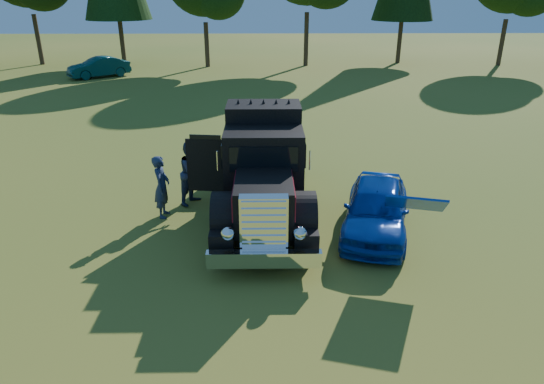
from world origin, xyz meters
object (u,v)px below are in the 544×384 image
Objects in this scene: diamond_t_truck at (264,173)px; distant_teal_car at (99,67)px; spectator_far at (192,173)px; hotrod_coupe at (377,208)px; spectator_near at (162,187)px.

distant_teal_car is at bearing 117.10° from diamond_t_truck.
hotrod_coupe is at bearing -82.02° from spectator_far.
distant_teal_car is at bearing 121.43° from hotrod_coupe.
diamond_t_truck is 2.31m from spectator_far.
hotrod_coupe is at bearing -5.32° from distant_teal_car.
spectator_near is at bearing 179.87° from diamond_t_truck.
distant_teal_car is (-9.70, 22.13, -0.25)m from spectator_far.
diamond_t_truck is at bearing -84.42° from spectator_far.
diamond_t_truck reaches higher than distant_teal_car.
hotrod_coupe reaches higher than spectator_near.
distant_teal_car is (-8.98, 23.05, -0.19)m from spectator_near.
spectator_near is at bearing 169.65° from hotrod_coupe.
diamond_t_truck is 2.85m from spectator_near.
spectator_far reaches higher than hotrod_coupe.
spectator_far is (-5.03, 1.97, 0.26)m from hotrod_coupe.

